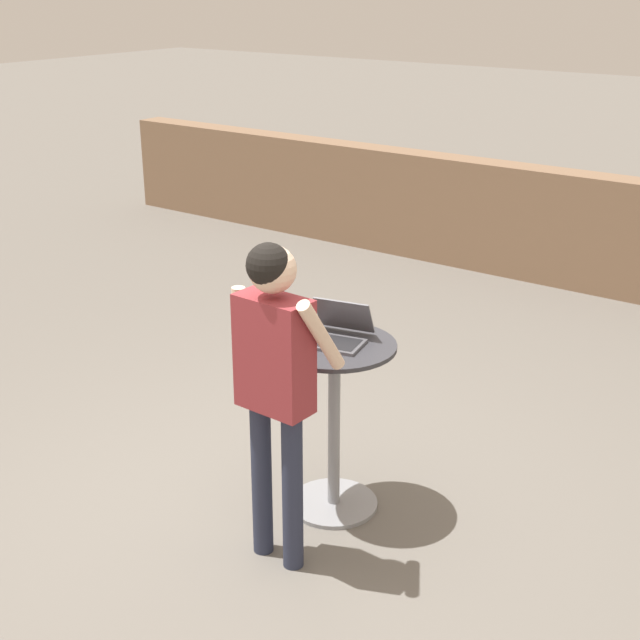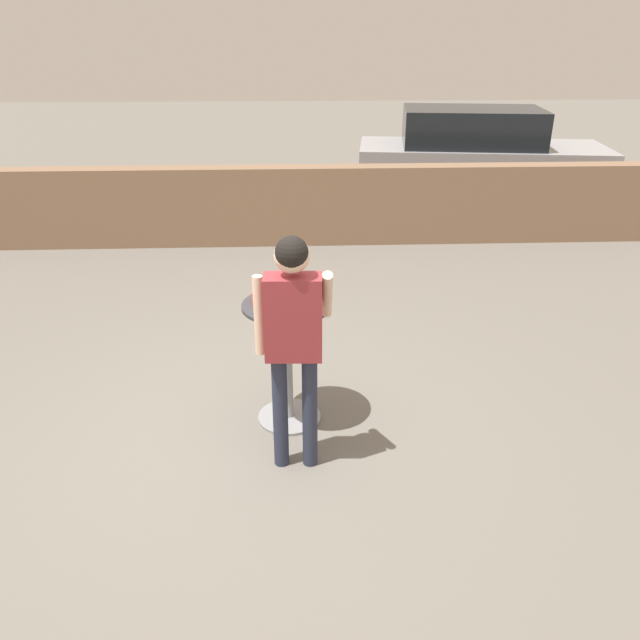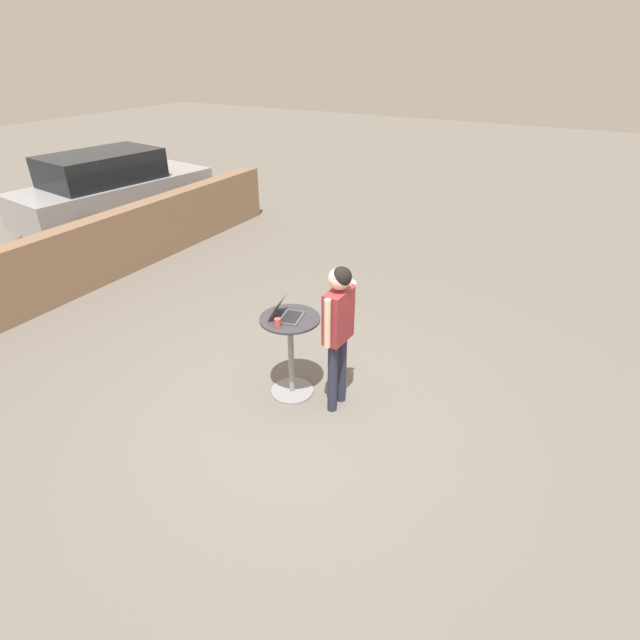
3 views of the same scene
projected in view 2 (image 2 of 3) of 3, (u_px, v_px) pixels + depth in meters
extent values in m
plane|color=slate|center=(249.00, 443.00, 4.90)|extent=(50.00, 50.00, 0.00)
cube|color=#84664C|center=(267.00, 206.00, 9.20)|extent=(12.01, 0.35, 1.14)
cylinder|color=gray|center=(289.00, 417.00, 5.21)|extent=(0.52, 0.52, 0.03)
cylinder|color=gray|center=(288.00, 363.00, 4.99)|extent=(0.07, 0.07, 0.99)
cylinder|color=#333338|center=(287.00, 305.00, 4.78)|extent=(0.70, 0.70, 0.02)
cube|color=#515156|center=(287.00, 304.00, 4.75)|extent=(0.37, 0.29, 0.02)
cube|color=black|center=(287.00, 303.00, 4.74)|extent=(0.32, 0.24, 0.00)
cube|color=#515156|center=(282.00, 283.00, 4.85)|extent=(0.35, 0.19, 0.20)
cube|color=white|center=(282.00, 283.00, 4.84)|extent=(0.32, 0.16, 0.18)
cylinder|color=#C14C42|center=(256.00, 298.00, 4.75)|extent=(0.07, 0.07, 0.10)
torus|color=#C14C42|center=(263.00, 298.00, 4.75)|extent=(0.04, 0.01, 0.04)
cylinder|color=#282D42|center=(280.00, 412.00, 4.49)|extent=(0.11, 0.11, 0.90)
cylinder|color=#282D42|center=(310.00, 412.00, 4.49)|extent=(0.11, 0.11, 0.90)
cube|color=maroon|center=(293.00, 318.00, 4.17)|extent=(0.40, 0.21, 0.60)
sphere|color=beige|center=(292.00, 255.00, 3.98)|extent=(0.24, 0.24, 0.24)
sphere|color=black|center=(292.00, 253.00, 3.94)|extent=(0.22, 0.22, 0.22)
cylinder|color=beige|center=(259.00, 316.00, 4.16)|extent=(0.07, 0.07, 0.57)
cylinder|color=beige|center=(327.00, 295.00, 4.19)|extent=(0.08, 0.34, 0.43)
cube|color=#9E9EA3|center=(480.00, 166.00, 11.34)|extent=(4.56, 2.26, 0.75)
cube|color=black|center=(472.00, 127.00, 11.07)|extent=(2.58, 1.80, 0.63)
cylinder|color=black|center=(543.00, 177.00, 12.11)|extent=(0.68, 0.30, 0.65)
cylinder|color=black|center=(565.00, 197.00, 10.65)|extent=(0.68, 0.30, 0.65)
cylinder|color=black|center=(403.00, 174.00, 12.32)|extent=(0.68, 0.30, 0.65)
cylinder|color=black|center=(406.00, 194.00, 10.87)|extent=(0.68, 0.30, 0.65)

